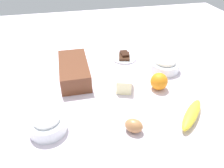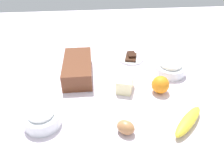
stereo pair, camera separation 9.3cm
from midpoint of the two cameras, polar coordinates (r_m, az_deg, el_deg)
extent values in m
cube|color=silver|center=(0.96, 2.77, -2.54)|extent=(2.40, 2.40, 0.02)
cube|color=brown|center=(1.05, -6.41, 4.08)|extent=(0.28, 0.13, 0.08)
cube|color=black|center=(1.04, -6.42, 4.27)|extent=(0.27, 0.12, 0.07)
cylinder|color=white|center=(1.11, 17.20, 3.48)|extent=(0.15, 0.15, 0.04)
torus|color=white|center=(1.10, 17.37, 4.29)|extent=(0.15, 0.15, 0.01)
ellipsoid|color=white|center=(1.10, 17.48, 4.85)|extent=(0.11, 0.11, 0.04)
cylinder|color=white|center=(0.82, -14.54, -9.10)|extent=(0.13, 0.13, 0.05)
torus|color=white|center=(0.80, -14.75, -8.09)|extent=(0.13, 0.13, 0.01)
ellipsoid|color=white|center=(0.79, -14.87, -7.49)|extent=(0.09, 0.09, 0.03)
ellipsoid|color=yellow|center=(0.85, 22.28, -9.06)|extent=(0.17, 0.17, 0.04)
sphere|color=orange|center=(0.96, 15.22, -0.28)|extent=(0.08, 0.08, 0.08)
cube|color=#F4EDB2|center=(0.95, 6.17, -0.09)|extent=(0.11, 0.09, 0.06)
ellipsoid|color=#AD7446|center=(0.77, 7.14, -11.26)|extent=(0.08, 0.08, 0.05)
cylinder|color=white|center=(1.20, 7.16, 6.42)|extent=(0.13, 0.13, 0.01)
cube|color=#381E11|center=(1.20, 7.20, 6.89)|extent=(0.10, 0.08, 0.01)
cube|color=black|center=(1.20, 7.35, 7.58)|extent=(0.06, 0.04, 0.01)
camera|label=1|loc=(0.05, -87.14, 2.02)|focal=35.11mm
camera|label=2|loc=(0.05, 92.86, -2.02)|focal=35.11mm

